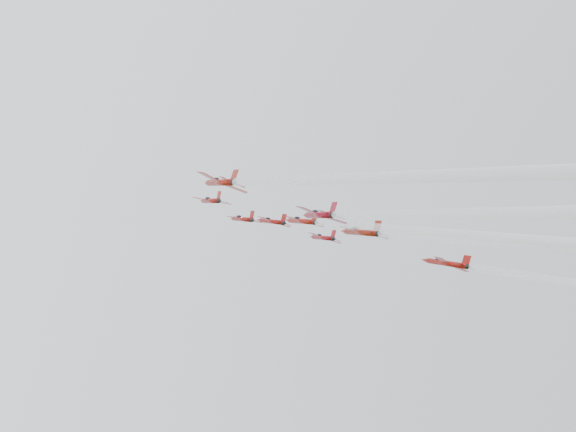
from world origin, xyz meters
TOP-DOWN VIEW (x-y plane):
  - jet_lead at (3.29, 25.37)m, footprint 9.27×12.13m
  - jet_row2_left at (-12.72, 12.00)m, footprint 8.64×11.31m
  - jet_row2_center at (2.84, 12.20)m, footprint 8.47×11.09m
  - jet_row2_right at (15.77, 10.72)m, footprint 8.60×11.26m
  - jet_center at (-0.25, -41.24)m, footprint 8.88×86.49m
  - jet_rear_farleft at (-25.21, -54.53)m, footprint 9.37×91.26m
  - jet_rear_left at (-6.73, -59.32)m, footprint 9.88×96.21m

SIDE VIEW (x-z plane):
  - jet_rear_left at x=-6.73m, z-range 111.42..160.75m
  - jet_rear_farleft at x=-25.21m, z-range 115.11..161.89m
  - jet_center at x=-0.25m, z-range 123.02..167.36m
  - jet_row2_right at x=15.77m, z-range 168.26..174.59m
  - jet_row2_left at x=-12.72m, z-range 168.89..175.25m
  - jet_row2_center at x=2.84m, z-range 169.05..175.29m
  - jet_lead at x=3.29m, z-range 175.40..182.23m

